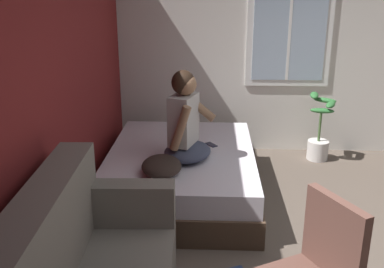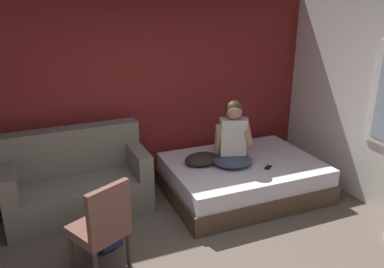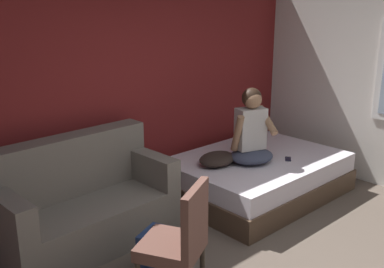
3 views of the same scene
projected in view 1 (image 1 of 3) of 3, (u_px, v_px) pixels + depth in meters
wall_back_accent at (31, 99)px, 3.13m from camera, size 10.30×0.16×2.70m
wall_side_with_window at (319, 46)px, 5.60m from camera, size 0.19×6.44×2.70m
bed at (182, 173)px, 4.66m from camera, size 2.06×1.52×0.48m
person_seated at (186, 124)px, 4.27m from camera, size 0.63×0.58×0.88m
throw_pillow at (162, 166)px, 4.04m from camera, size 0.52×0.41×0.14m
cell_phone at (211, 145)px, 4.75m from camera, size 0.16×0.14×0.01m
potted_plant at (319, 136)px, 5.56m from camera, size 0.39×0.37×0.85m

